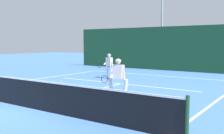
{
  "coord_description": "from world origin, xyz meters",
  "views": [
    {
      "loc": [
        7.71,
        -5.75,
        2.22
      ],
      "look_at": [
        0.09,
        5.35,
        1.0
      ],
      "focal_mm": 42.63,
      "sensor_mm": 36.0,
      "label": 1
    }
  ],
  "objects_px": {
    "tennis_ball_extra": "(61,82)",
    "light_pole": "(162,15)",
    "player_far": "(109,65)",
    "tennis_ball": "(53,82)",
    "player_near": "(118,77)"
  },
  "relations": [
    {
      "from": "tennis_ball_extra",
      "to": "light_pole",
      "type": "xyz_separation_m",
      "value": [
        1.1,
        11.23,
        4.62
      ]
    },
    {
      "from": "player_far",
      "to": "tennis_ball_extra",
      "type": "height_order",
      "value": "player_far"
    },
    {
      "from": "tennis_ball_extra",
      "to": "light_pole",
      "type": "relative_size",
      "value": 0.01
    },
    {
      "from": "player_far",
      "to": "tennis_ball",
      "type": "height_order",
      "value": "player_far"
    },
    {
      "from": "player_far",
      "to": "light_pole",
      "type": "bearing_deg",
      "value": -78.15
    },
    {
      "from": "player_near",
      "to": "tennis_ball",
      "type": "distance_m",
      "value": 5.8
    },
    {
      "from": "tennis_ball",
      "to": "tennis_ball_extra",
      "type": "height_order",
      "value": "same"
    },
    {
      "from": "player_near",
      "to": "player_far",
      "type": "relative_size",
      "value": 1.04
    },
    {
      "from": "tennis_ball_extra",
      "to": "player_near",
      "type": "bearing_deg",
      "value": -20.88
    },
    {
      "from": "tennis_ball_extra",
      "to": "player_far",
      "type": "bearing_deg",
      "value": 65.4
    },
    {
      "from": "tennis_ball",
      "to": "player_near",
      "type": "bearing_deg",
      "value": -16.95
    },
    {
      "from": "tennis_ball",
      "to": "tennis_ball_extra",
      "type": "bearing_deg",
      "value": 37.74
    },
    {
      "from": "player_near",
      "to": "player_far",
      "type": "height_order",
      "value": "player_near"
    },
    {
      "from": "tennis_ball_extra",
      "to": "tennis_ball",
      "type": "bearing_deg",
      "value": -142.26
    },
    {
      "from": "tennis_ball",
      "to": "light_pole",
      "type": "relative_size",
      "value": 0.01
    }
  ]
}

